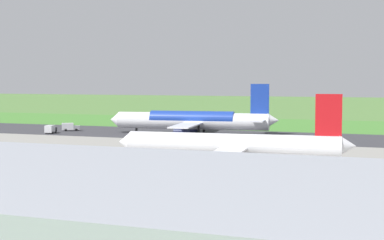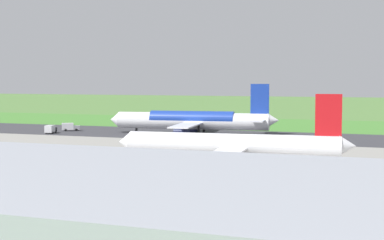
% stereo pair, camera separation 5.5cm
% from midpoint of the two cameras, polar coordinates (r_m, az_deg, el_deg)
% --- Properties ---
extents(ground_plane, '(800.00, 800.00, 0.00)m').
position_cam_midpoint_polar(ground_plane, '(175.79, 4.55, -1.58)').
color(ground_plane, '#547F3D').
extents(runway_asphalt, '(600.00, 35.44, 0.06)m').
position_cam_midpoint_polar(runway_asphalt, '(175.79, 4.55, -1.57)').
color(runway_asphalt, '#38383D').
rests_on(runway_asphalt, ground).
extents(apron_concrete, '(440.00, 110.00, 0.05)m').
position_cam_midpoint_polar(apron_concrete, '(117.46, -3.44, -4.37)').
color(apron_concrete, gray).
rests_on(apron_concrete, ground).
extents(grass_verge_foreground, '(600.00, 80.00, 0.04)m').
position_cam_midpoint_polar(grass_verge_foreground, '(212.70, 7.25, -0.61)').
color(grass_verge_foreground, '#478534').
rests_on(grass_verge_foreground, ground).
extents(airliner_main, '(54.13, 44.40, 15.88)m').
position_cam_midpoint_polar(airliner_main, '(179.78, 0.11, -0.05)').
color(airliner_main, white).
rests_on(airliner_main, ground).
extents(airliner_parked_mid, '(49.24, 40.32, 14.37)m').
position_cam_midpoint_polar(airliner_parked_mid, '(117.75, 4.04, -2.44)').
color(airliner_parked_mid, white).
rests_on(airliner_parked_mid, ground).
extents(service_truck_baggage, '(6.13, 4.92, 2.65)m').
position_cam_midpoint_polar(service_truck_baggage, '(195.75, -11.99, -0.67)').
color(service_truck_baggage, gray).
rests_on(service_truck_baggage, ground).
extents(service_truck_fuel, '(3.72, 6.19, 2.65)m').
position_cam_midpoint_polar(service_truck_fuel, '(188.24, -13.81, -0.88)').
color(service_truck_fuel, black).
rests_on(service_truck_fuel, ground).
extents(no_stopping_sign, '(0.60, 0.10, 2.58)m').
position_cam_midpoint_polar(no_stopping_sign, '(215.66, 3.53, -0.12)').
color(no_stopping_sign, slate).
rests_on(no_stopping_sign, ground).
extents(traffic_cone_orange, '(0.40, 0.40, 0.55)m').
position_cam_midpoint_polar(traffic_cone_orange, '(218.20, 1.56, -0.40)').
color(traffic_cone_orange, orange).
rests_on(traffic_cone_orange, ground).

